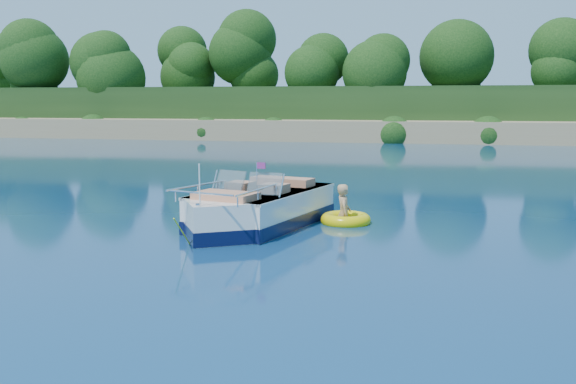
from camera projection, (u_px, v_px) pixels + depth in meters
ground at (194, 264)px, 11.63m from camera, size 160.00×160.00×0.00m
shoreline at (397, 118)px, 73.04m from camera, size 170.00×59.00×6.00m
treeline at (382, 67)px, 50.42m from camera, size 150.00×7.12×8.19m
motorboat at (255, 212)px, 14.94m from camera, size 2.94×5.66×1.92m
tow_tube at (346, 220)px, 15.52m from camera, size 1.23×1.23×0.32m
boy at (343, 223)px, 15.52m from camera, size 0.55×0.86×1.57m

